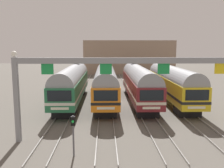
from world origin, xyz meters
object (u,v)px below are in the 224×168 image
Objects in this scene: commuter_train_orange at (105,82)px; yard_signal_mast at (73,128)px; catenary_gantry at (135,75)px; commuter_train_maroon at (139,82)px; commuter_train_yellow at (172,82)px; commuter_train_green at (72,82)px.

commuter_train_orange is 16.47m from yard_signal_mast.
commuter_train_orange is 6.45× the size of yard_signal_mast.
commuter_train_maroon is at bearing 80.81° from catenary_gantry.
commuter_train_maroon is at bearing 0.00° from commuter_train_orange.
commuter_train_yellow is 0.98× the size of catenary_gantry.
commuter_train_yellow is at bearing -0.03° from commuter_train_orange.
commuter_train_maroon reaches higher than commuter_train_yellow.
catenary_gantry is (6.55, -13.50, 2.45)m from commuter_train_green.
commuter_train_orange is 0.98× the size of catenary_gantry.
commuter_train_green is at bearing 115.90° from catenary_gantry.
commuter_train_green is at bearing 180.00° from commuter_train_orange.
commuter_train_yellow reaches higher than yard_signal_mast.
commuter_train_yellow is at bearing -0.02° from commuter_train_green.
catenary_gantry reaches higher than commuter_train_orange.
commuter_train_orange is 1.00× the size of commuter_train_maroon.
yard_signal_mast is (-6.55, -16.31, -0.73)m from commuter_train_maroon.
catenary_gantry is (-6.55, -13.49, 2.45)m from commuter_train_yellow.
commuter_train_green is 1.00× the size of commuter_train_yellow.
commuter_train_maroon is 4.37m from commuter_train_yellow.
yard_signal_mast is (-10.92, -16.31, -0.73)m from commuter_train_yellow.
commuter_train_maroon is 13.89m from catenary_gantry.
commuter_train_maroon is at bearing 0.00° from commuter_train_green.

